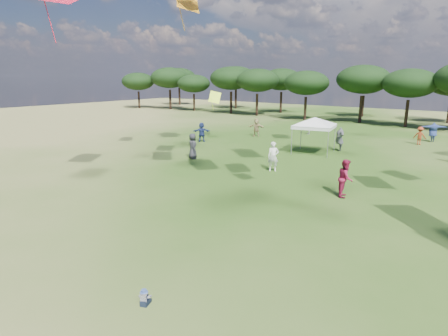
{
  "coord_description": "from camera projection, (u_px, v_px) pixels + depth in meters",
  "views": [
    {
      "loc": [
        7.49,
        -4.01,
        5.98
      ],
      "look_at": [
        -0.23,
        6.0,
        2.86
      ],
      "focal_mm": 30.0,
      "sensor_mm": 36.0,
      "label": 1
    }
  ],
  "objects": [
    {
      "name": "ground",
      "position": [
        79.0,
        332.0,
        8.96
      ],
      "size": [
        140.0,
        140.0,
        0.0
      ],
      "primitive_type": "plane",
      "color": "#315218",
      "rests_on": "ground"
    },
    {
      "name": "tent_left",
      "position": [
        315.0,
        119.0,
        29.09
      ],
      "size": [
        5.83,
        5.83,
        3.14
      ],
      "rotation": [
        0.0,
        0.0,
        0.2
      ],
      "color": "gray",
      "rests_on": "ground"
    },
    {
      "name": "toddler",
      "position": [
        145.0,
        298.0,
        9.99
      ],
      "size": [
        0.36,
        0.39,
        0.47
      ],
      "rotation": [
        0.0,
        0.0,
        0.42
      ],
      "color": "black",
      "rests_on": "ground"
    },
    {
      "name": "festival_crowd",
      "position": [
        357.0,
        143.0,
        29.12
      ],
      "size": [
        30.96,
        22.17,
        1.93
      ],
      "color": "maroon",
      "rests_on": "ground"
    }
  ]
}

